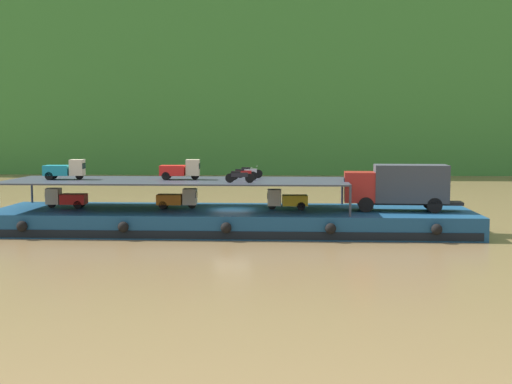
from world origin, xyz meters
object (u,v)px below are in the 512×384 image
mini_truck_lower_mid (287,199)px  motorcycle_upper_stbd (249,172)px  mini_truck_lower_stern (66,198)px  motorcycle_upper_centre (243,174)px  mini_truck_upper_mid (181,170)px  mini_truck_upper_stern (65,169)px  mini_truck_lower_aft (178,199)px  motorcycle_upper_port (239,176)px  cargo_barge (232,220)px  covered_lorry (399,186)px

mini_truck_lower_mid → motorcycle_upper_stbd: (-2.70, 2.13, 1.74)m
mini_truck_lower_stern → motorcycle_upper_centre: bearing=-1.1°
mini_truck_lower_stern → mini_truck_upper_mid: 8.29m
mini_truck_lower_mid → mini_truck_upper_stern: 15.42m
mini_truck_lower_stern → mini_truck_lower_aft: same height
mini_truck_lower_mid → motorcycle_upper_port: bearing=-141.6°
mini_truck_upper_stern → motorcycle_upper_port: bearing=-10.8°
mini_truck_upper_stern → motorcycle_upper_centre: size_ratio=1.47×
motorcycle_upper_stbd → cargo_barge: bearing=-113.8°
mini_truck_lower_aft → cargo_barge: bearing=-5.3°
mini_truck_lower_aft → mini_truck_upper_mid: mini_truck_upper_mid is taller
mini_truck_lower_stern → mini_truck_upper_stern: mini_truck_upper_stern is taller
covered_lorry → motorcycle_upper_port: covered_lorry is taller
covered_lorry → mini_truck_lower_aft: (-15.01, 0.58, -1.00)m
mini_truck_lower_aft → motorcycle_upper_centre: motorcycle_upper_centre is taller
cargo_barge → mini_truck_lower_stern: mini_truck_lower_stern is taller
mini_truck_upper_mid → motorcycle_upper_port: mini_truck_upper_mid is taller
mini_truck_upper_mid → mini_truck_lower_mid: bearing=-2.1°
covered_lorry → cargo_barge: bearing=178.9°
covered_lorry → mini_truck_upper_stern: size_ratio=2.84×
mini_truck_upper_stern → motorcycle_upper_stbd: (12.58, 2.19, -0.26)m
mini_truck_lower_mid → mini_truck_upper_stern: mini_truck_upper_stern is taller
mini_truck_upper_mid → motorcycle_upper_centre: mini_truck_upper_mid is taller
mini_truck_lower_stern → mini_truck_upper_stern: 2.01m
motorcycle_upper_port → motorcycle_upper_stbd: size_ratio=1.00×
cargo_barge → covered_lorry: (11.22, -0.22, 2.44)m
mini_truck_upper_mid → motorcycle_upper_centre: (4.34, -0.40, -0.26)m
mini_truck_lower_mid → mini_truck_lower_aft: bearing=178.6°
mini_truck_lower_mid → cargo_barge: bearing=-177.4°
mini_truck_lower_stern → motorcycle_upper_port: motorcycle_upper_port is taller
motorcycle_upper_stbd → motorcycle_upper_port: bearing=-94.2°
mini_truck_upper_mid → mini_truck_lower_aft: bearing=-158.9°
mini_truck_lower_stern → mini_truck_lower_aft: (7.84, 0.09, 0.00)m
motorcycle_upper_port → motorcycle_upper_stbd: 4.55m
motorcycle_upper_stbd → mini_truck_upper_stern: bearing=-170.1°
cargo_barge → motorcycle_upper_port: motorcycle_upper_port is taller
mini_truck_lower_aft → mini_truck_upper_stern: (-7.78, -0.25, 2.00)m
covered_lorry → motorcycle_upper_centre: 10.50m
mini_truck_lower_aft → mini_truck_upper_stern: mini_truck_upper_stern is taller
covered_lorry → motorcycle_upper_centre: covered_lorry is taller
mini_truck_upper_mid → motorcycle_upper_port: bearing=-32.0°
mini_truck_lower_aft → motorcycle_upper_stbd: 5.47m
motorcycle_upper_port → motorcycle_upper_stbd: same height
covered_lorry → motorcycle_upper_port: bearing=-169.2°
mini_truck_lower_mid → motorcycle_upper_centre: size_ratio=1.47×
cargo_barge → covered_lorry: 11.48m
mini_truck_lower_mid → mini_truck_upper_stern: (-15.29, -0.06, 2.00)m
mini_truck_lower_aft → mini_truck_lower_mid: size_ratio=0.98×
mini_truck_upper_stern → motorcycle_upper_port: (12.25, -2.34, -0.26)m
mini_truck_upper_stern → motorcycle_upper_port: 12.47m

